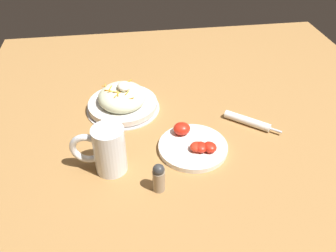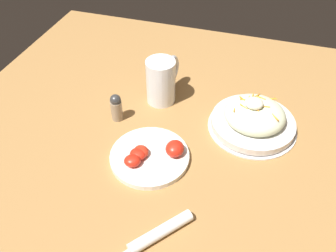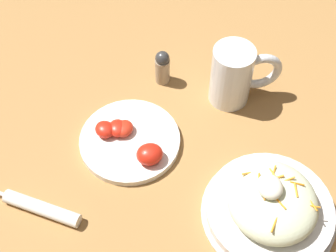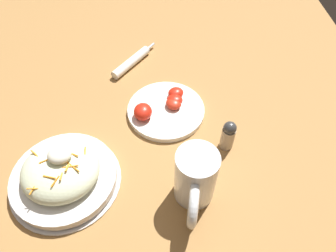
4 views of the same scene
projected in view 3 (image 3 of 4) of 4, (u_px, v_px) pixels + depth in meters
ground_plane at (133, 203)px, 0.86m from camera, size 1.43×1.43×0.00m
salad_plate at (271, 205)px, 0.82m from camera, size 0.24×0.24×0.10m
beer_mug at (234, 77)px, 0.96m from camera, size 0.08×0.14×0.13m
napkin_roll at (41, 208)px, 0.84m from camera, size 0.13×0.15×0.02m
tomato_plate at (130, 140)px, 0.93m from camera, size 0.19×0.19×0.05m
salt_shaker at (162, 67)px, 1.00m from camera, size 0.03×0.03×0.08m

